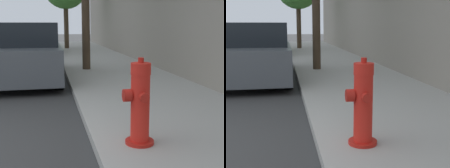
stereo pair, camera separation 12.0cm
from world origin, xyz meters
TOP-DOWN VIEW (x-y plane):
  - sidewalk_slab at (3.28, 0.00)m, footprint 2.71×40.00m
  - fire_hydrant at (2.40, -0.05)m, footprint 0.34×0.34m
  - parked_car_near at (0.88, 4.75)m, footprint 1.82×3.89m
  - parked_car_mid at (0.92, 11.29)m, footprint 1.73×4.40m

SIDE VIEW (x-z plane):
  - sidewalk_slab at x=3.28m, z-range 0.00..0.12m
  - fire_hydrant at x=2.40m, z-range 0.08..1.02m
  - parked_car_mid at x=0.92m, z-range -0.02..1.32m
  - parked_car_near at x=0.88m, z-range -0.03..1.39m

